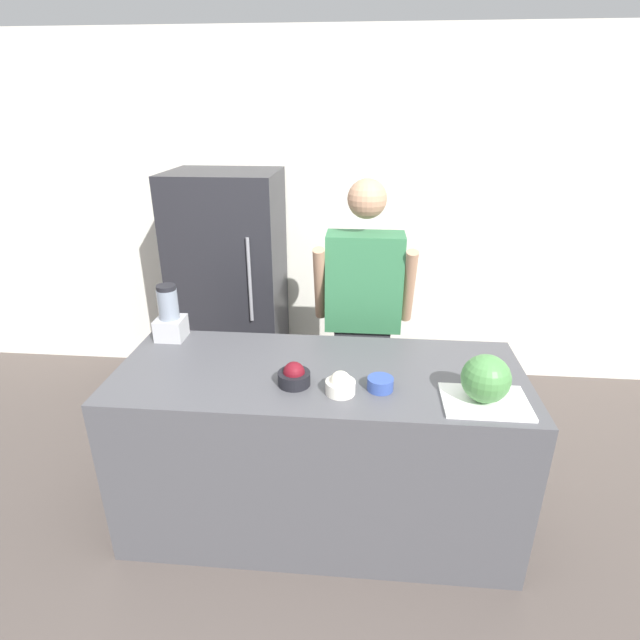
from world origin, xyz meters
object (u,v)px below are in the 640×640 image
Objects in this scene: bowl_small_blue at (380,384)px; refrigerator at (230,286)px; blender at (170,317)px; person at (363,318)px; watermelon at (486,379)px; bowl_cherries at (294,376)px; bowl_cream at (340,385)px.

refrigerator is at bearing 125.75° from bowl_small_blue.
blender reaches higher than bowl_small_blue.
person is 5.58× the size of blender.
watermelon is 1.39× the size of bowl_cherries.
person is (1.00, -0.63, 0.04)m from refrigerator.
refrigerator is 14.13× the size of bowl_small_blue.
person reaches higher than blender.
bowl_cherries is at bearing 174.57° from watermelon.
watermelon is 1.65m from blender.
bowl_cherries is 0.39m from bowl_small_blue.
bowl_cream is at bearing -165.62° from bowl_small_blue.
person is 14.51× the size of bowl_small_blue.
refrigerator reaches higher than blender.
bowl_cream is 0.18m from bowl_small_blue.
person reaches higher than watermelon.
person reaches higher than refrigerator.
refrigerator is 12.50× the size of bowl_cream.
watermelon reaches higher than bowl_cream.
watermelon is at bearing -5.43° from bowl_cherries.
bowl_cherries is (-0.83, 0.08, -0.07)m from watermelon.
bowl_small_blue is (0.39, -0.01, -0.01)m from bowl_cherries.
person is 1.10m from watermelon.
watermelon is 0.62m from bowl_cream.
blender is (-1.05, -0.44, 0.16)m from person.
refrigerator is at bearing 114.79° from bowl_cherries.
person is 0.93m from bowl_cherries.
refrigerator is 1.18m from person.
blender is (-0.05, -1.07, 0.20)m from refrigerator.
refrigerator is 8.02× the size of watermelon.
watermelon reaches higher than bowl_cherries.
watermelon is at bearing -61.05° from person.
blender reaches higher than watermelon.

